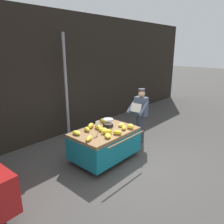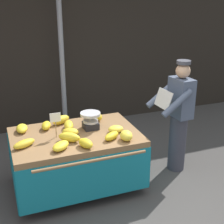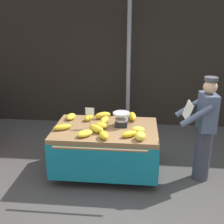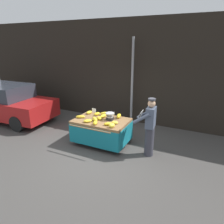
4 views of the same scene
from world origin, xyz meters
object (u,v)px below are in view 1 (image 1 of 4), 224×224
(banana_cart, at_px, (105,138))
(banana_bunch_2, at_px, (87,129))
(banana_bunch_7, at_px, (76,133))
(banana_bunch_12, at_px, (108,136))
(banana_bunch_4, at_px, (124,128))
(banana_bunch_9, at_px, (103,130))
(banana_bunch_10, at_px, (91,126))
(banana_bunch_0, at_px, (105,121))
(banana_bunch_8, at_px, (130,126))
(banana_bunch_11, at_px, (98,127))
(banana_bunch_1, at_px, (122,125))
(banana_bunch_5, at_px, (107,132))
(banana_bunch_3, at_px, (89,138))
(weighing_scale, at_px, (108,123))
(banana_bunch_6, at_px, (118,132))
(price_sign, at_px, (98,124))
(street_pole, at_px, (66,88))
(vendor_person, at_px, (140,116))

(banana_cart, distance_m, banana_bunch_2, 0.53)
(banana_bunch_7, bearing_deg, banana_bunch_12, -61.64)
(banana_bunch_4, xyz_separation_m, banana_bunch_9, (-0.47, 0.31, 0.00))
(banana_bunch_9, distance_m, banana_bunch_10, 0.43)
(banana_bunch_0, xyz_separation_m, banana_bunch_8, (0.14, -0.82, -0.00))
(banana_bunch_10, bearing_deg, banana_bunch_11, -75.08)
(banana_bunch_1, relative_size, banana_bunch_5, 0.71)
(banana_bunch_3, bearing_deg, banana_bunch_10, 44.34)
(weighing_scale, distance_m, banana_bunch_0, 0.35)
(banana_cart, relative_size, banana_bunch_6, 7.57)
(price_sign, xyz_separation_m, banana_bunch_3, (-0.43, -0.14, -0.20))
(banana_bunch_8, bearing_deg, price_sign, 153.74)
(banana_bunch_11, bearing_deg, banana_cart, -79.34)
(weighing_scale, height_order, banana_bunch_6, weighing_scale)
(banana_bunch_3, distance_m, banana_bunch_11, 0.73)
(banana_bunch_2, bearing_deg, street_pole, 69.30)
(banana_bunch_7, relative_size, banana_bunch_9, 1.15)
(banana_bunch_2, height_order, banana_bunch_4, banana_bunch_2)
(banana_bunch_4, xyz_separation_m, banana_bunch_10, (-0.50, 0.74, 0.01))
(weighing_scale, bearing_deg, banana_bunch_1, -40.68)
(banana_bunch_3, relative_size, banana_bunch_6, 1.32)
(banana_bunch_1, relative_size, banana_bunch_8, 1.01)
(banana_bunch_4, bearing_deg, street_pole, 92.92)
(banana_cart, xyz_separation_m, banana_bunch_6, (0.02, -0.42, 0.27))
(price_sign, distance_m, banana_bunch_9, 0.27)
(banana_bunch_1, bearing_deg, banana_bunch_7, 158.35)
(banana_cart, height_order, banana_bunch_8, banana_bunch_8)
(banana_bunch_3, bearing_deg, banana_bunch_11, 28.40)
(banana_cart, relative_size, banana_bunch_1, 8.28)
(price_sign, distance_m, vendor_person, 1.83)
(banana_bunch_9, bearing_deg, price_sign, 178.83)
(banana_bunch_3, bearing_deg, banana_bunch_6, -21.30)
(banana_bunch_10, distance_m, vendor_person, 1.73)
(banana_bunch_0, distance_m, banana_bunch_8, 0.83)
(banana_bunch_12, distance_m, vendor_person, 1.87)
(price_sign, bearing_deg, banana_bunch_9, -1.17)
(weighing_scale, distance_m, banana_bunch_3, 0.97)
(banana_bunch_9, bearing_deg, banana_bunch_11, 82.67)
(banana_bunch_3, distance_m, banana_bunch_8, 1.27)
(banana_bunch_6, bearing_deg, street_pole, 83.67)
(banana_bunch_3, relative_size, banana_bunch_12, 1.14)
(banana_bunch_2, relative_size, banana_bunch_12, 0.88)
(banana_cart, xyz_separation_m, price_sign, (-0.25, -0.01, 0.46))
(street_pole, distance_m, banana_bunch_11, 1.94)
(weighing_scale, distance_m, banana_bunch_7, 0.94)
(banana_bunch_4, bearing_deg, price_sign, 154.45)
(street_pole, bearing_deg, weighing_scale, -91.09)
(banana_bunch_1, xyz_separation_m, banana_bunch_3, (-1.21, -0.02, -0.00))
(price_sign, distance_m, banana_bunch_0, 0.82)
(street_pole, xyz_separation_m, banana_bunch_5, (-0.41, -2.13, -0.78))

